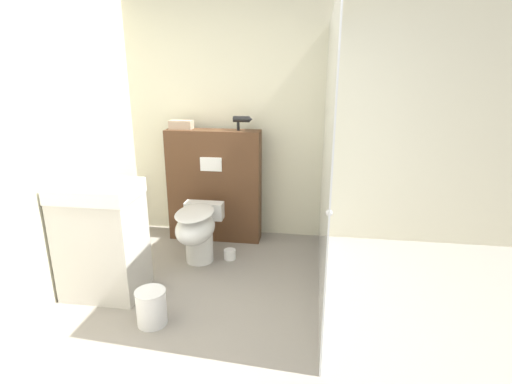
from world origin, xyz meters
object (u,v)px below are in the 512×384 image
(sink_vanity, at_px, (102,239))
(hair_drier, at_px, (242,120))
(waste_bin, at_px, (151,307))
(toilet, at_px, (197,230))

(sink_vanity, relative_size, hair_drier, 5.54)
(sink_vanity, relative_size, waste_bin, 4.05)
(hair_drier, bearing_deg, toilet, -118.63)
(waste_bin, bearing_deg, toilet, 86.17)
(hair_drier, bearing_deg, sink_vanity, -127.63)
(toilet, bearing_deg, sink_vanity, -134.74)
(hair_drier, bearing_deg, waste_bin, -103.97)
(toilet, height_order, waste_bin, toilet)
(sink_vanity, xyz_separation_m, hair_drier, (0.92, 1.19, 0.81))
(toilet, distance_m, hair_drier, 1.16)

